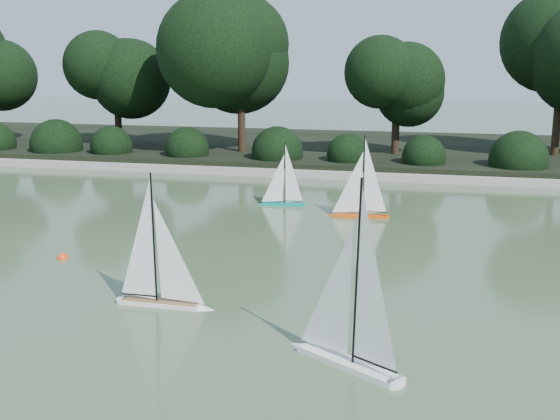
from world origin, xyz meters
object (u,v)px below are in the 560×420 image
Objects in this scene: sailboat_white_b at (167,285)px; race_buoy at (63,258)px; sailboat_teal at (279,195)px; sailboat_orange at (356,203)px; sailboat_white_a at (340,333)px.

race_buoy is at bearing 146.30° from sailboat_white_b.
sailboat_white_b reaches higher than sailboat_teal.
sailboat_orange is at bearing -23.29° from sailboat_teal.
sailboat_white_b is 5.24m from sailboat_orange.
sailboat_orange is 1.68m from sailboat_teal.
sailboat_teal reaches higher than race_buoy.
sailboat_teal is at bearing 63.56° from race_buoy.
sailboat_orange reaches higher than sailboat_teal.
sailboat_orange is 1.20× the size of sailboat_teal.
sailboat_white_a is 1.44× the size of sailboat_teal.
sailboat_teal is 4.74m from race_buoy.
sailboat_orange is at bearing 96.16° from sailboat_white_a.
sailboat_white_a is at bearing -83.84° from sailboat_orange.
sailboat_teal is (-1.55, 0.67, -0.04)m from sailboat_orange.
sailboat_white_b is 5.70m from sailboat_teal.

